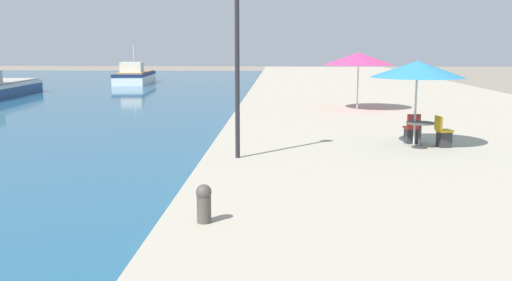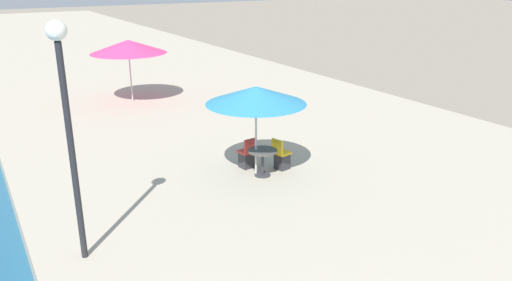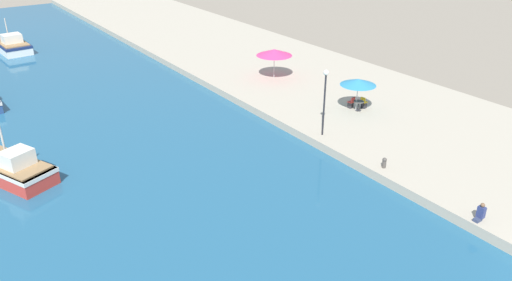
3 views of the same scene
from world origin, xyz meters
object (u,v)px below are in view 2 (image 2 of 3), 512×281
cafe_table (263,157)px  cafe_chair_left (281,158)px  lamppost (66,104)px  cafe_chair_right (247,157)px  cafe_umbrella_pink (256,95)px  cafe_umbrella_white (128,47)px

cafe_table → cafe_chair_left: cafe_chair_left is taller
cafe_table → lamppost: bearing=-161.6°
lamppost → cafe_chair_right: bearing=25.6°
cafe_umbrella_pink → cafe_chair_right: 2.02m
cafe_chair_right → lamppost: bearing=-160.7°
cafe_chair_left → cafe_chair_right: same height
cafe_chair_left → cafe_chair_right: 0.98m
cafe_table → cafe_chair_left: size_ratio=0.88×
cafe_chair_right → lamppost: (-5.07, -2.43, 2.77)m
cafe_umbrella_pink → cafe_chair_left: 2.10m
cafe_umbrella_white → cafe_chair_left: bearing=-83.1°
cafe_chair_left → cafe_chair_right: (-0.79, 0.58, 0.00)m
cafe_umbrella_white → cafe_table: bearing=-87.2°
cafe_table → cafe_umbrella_white: bearing=92.8°
cafe_table → cafe_chair_left: bearing=10.9°
cafe_chair_left → lamppost: size_ratio=0.20×
cafe_umbrella_white → lamppost: lamppost is taller
cafe_chair_left → cafe_chair_right: size_ratio=1.00×
cafe_chair_left → lamppost: 6.74m
cafe_chair_left → lamppost: (-5.86, -1.84, 2.77)m
cafe_table → lamppost: size_ratio=0.18×
cafe_umbrella_pink → cafe_chair_left: cafe_umbrella_pink is taller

